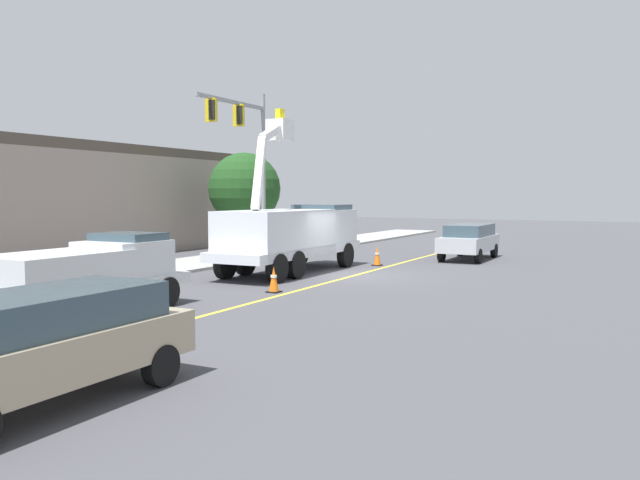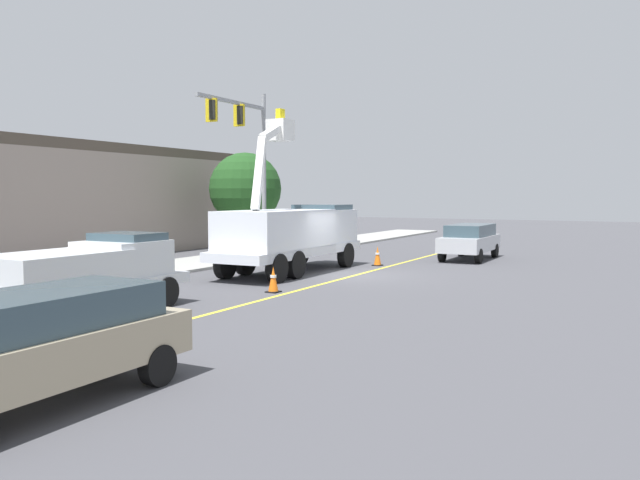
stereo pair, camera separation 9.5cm
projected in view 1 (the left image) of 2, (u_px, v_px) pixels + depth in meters
The scene contains 13 objects.
ground at pixel (355, 275), 24.78m from camera, with size 120.00×120.00×0.00m, color #47474C.
sidewalk_far_side at pixel (193, 264), 28.44m from camera, with size 60.00×3.60×0.12m, color #9E9E99.
lane_centre_stripe at pixel (355, 275), 24.78m from camera, with size 50.00×0.16×0.01m, color yellow.
utility_bucket_truck at pixel (291, 232), 25.70m from camera, with size 8.28×3.23×6.75m.
service_pickup_truck at pixel (88, 272), 16.45m from camera, with size 5.67×2.35×2.06m.
passing_minivan at pixel (469, 239), 30.90m from camera, with size 4.86×2.09×1.69m.
trailing_sedan at pixel (41, 341), 9.34m from camera, with size 4.86×2.09×1.69m.
traffic_cone_leading at pixel (84, 321), 13.75m from camera, with size 0.40×0.40×0.82m.
traffic_cone_mid_front at pixel (274, 280), 20.39m from camera, with size 0.40×0.40×0.83m.
traffic_cone_mid_rear at pixel (377, 256), 28.16m from camera, with size 0.40×0.40×0.86m.
traffic_signal_mast at pixel (247, 145), 30.13m from camera, with size 5.29×0.64×8.03m.
commercial_building_backdrop at pixel (34, 201), 30.96m from camera, with size 24.47×7.41×5.67m.
street_tree_right at pixel (244, 189), 35.04m from camera, with size 3.96×3.96×5.43m.
Camera 1 is at (-22.09, -10.96, 3.09)m, focal length 35.95 mm.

